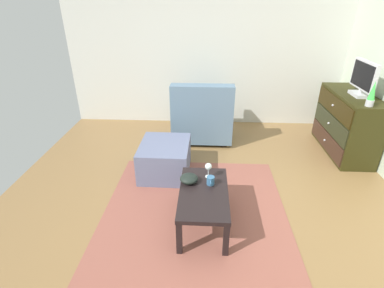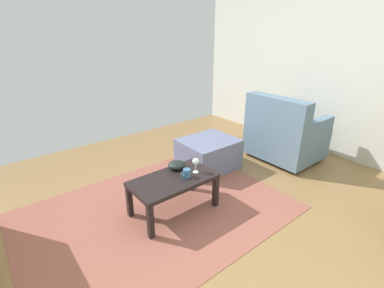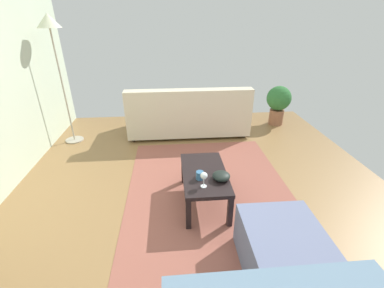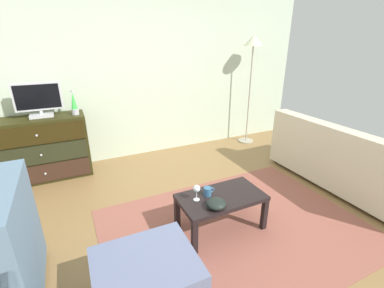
{
  "view_description": "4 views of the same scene",
  "coord_description": "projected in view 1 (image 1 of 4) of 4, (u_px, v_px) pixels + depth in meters",
  "views": [
    {
      "loc": [
        2.28,
        -0.11,
        2.01
      ],
      "look_at": [
        -0.04,
        -0.23,
        0.83
      ],
      "focal_mm": 27.02,
      "sensor_mm": 36.0,
      "label": 1
    },
    {
      "loc": [
        1.38,
        1.84,
        1.73
      ],
      "look_at": [
        0.04,
        0.15,
        0.82
      ],
      "focal_mm": 25.63,
      "sensor_mm": 36.0,
      "label": 2
    },
    {
      "loc": [
        -2.22,
        0.22,
        1.86
      ],
      "look_at": [
        0.17,
        0.01,
        0.66
      ],
      "focal_mm": 24.24,
      "sensor_mm": 36.0,
      "label": 3
    },
    {
      "loc": [
        -1.15,
        -1.98,
        1.79
      ],
      "look_at": [
        -0.15,
        0.12,
        0.88
      ],
      "focal_mm": 24.65,
      "sensor_mm": 36.0,
      "label": 4
    }
  ],
  "objects": [
    {
      "name": "bowl_decorative",
      "position": [
        189.0,
        179.0,
        2.84
      ],
      "size": [
        0.18,
        0.18,
        0.08
      ],
      "primitive_type": "ellipsoid",
      "color": "black",
      "rests_on": "coffee_table"
    },
    {
      "name": "mug",
      "position": [
        211.0,
        181.0,
        2.8
      ],
      "size": [
        0.11,
        0.08,
        0.08
      ],
      "color": "#35638C",
      "rests_on": "coffee_table"
    },
    {
      "name": "area_rug",
      "position": [
        194.0,
        232.0,
        2.77
      ],
      "size": [
        2.6,
        1.9,
        0.01
      ],
      "primitive_type": "cube",
      "color": "#905043",
      "rests_on": "ground_plane"
    },
    {
      "name": "tv",
      "position": [
        363.0,
        78.0,
        3.68
      ],
      "size": [
        0.56,
        0.18,
        0.45
      ],
      "color": "silver",
      "rests_on": "dresser"
    },
    {
      "name": "wall_plain_left",
      "position": [
        214.0,
        46.0,
        4.7
      ],
      "size": [
        0.12,
        4.83,
        2.59
      ],
      "primitive_type": "cube",
      "color": "silver",
      "rests_on": "ground_plane"
    },
    {
      "name": "ground_plane",
      "position": [
        214.0,
        220.0,
        2.95
      ],
      "size": [
        5.75,
        4.83,
        0.05
      ],
      "primitive_type": "cube",
      "color": "olive"
    },
    {
      "name": "wine_glass",
      "position": [
        208.0,
        167.0,
        2.89
      ],
      "size": [
        0.07,
        0.07,
        0.16
      ],
      "color": "silver",
      "rests_on": "coffee_table"
    },
    {
      "name": "dresser",
      "position": [
        346.0,
        124.0,
        4.05
      ],
      "size": [
        1.17,
        0.49,
        0.86
      ],
      "color": "#2B290E",
      "rests_on": "ground_plane"
    },
    {
      "name": "armchair",
      "position": [
        202.0,
        116.0,
        4.45
      ],
      "size": [
        0.8,
        0.9,
        0.93
      ],
      "color": "#332319",
      "rests_on": "ground_plane"
    },
    {
      "name": "ottoman",
      "position": [
        165.0,
        158.0,
        3.63
      ],
      "size": [
        0.71,
        0.61,
        0.4
      ],
      "primitive_type": "cube",
      "rotation": [
        0.0,
        0.0,
        -0.01
      ],
      "color": "slate",
      "rests_on": "ground_plane"
    },
    {
      "name": "coffee_table",
      "position": [
        204.0,
        196.0,
        2.74
      ],
      "size": [
        0.84,
        0.46,
        0.38
      ],
      "color": "black",
      "rests_on": "ground_plane"
    },
    {
      "name": "lava_lamp",
      "position": [
        372.0,
        94.0,
        3.36
      ],
      "size": [
        0.09,
        0.09,
        0.33
      ],
      "color": "#B7B7BC",
      "rests_on": "dresser"
    }
  ]
}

